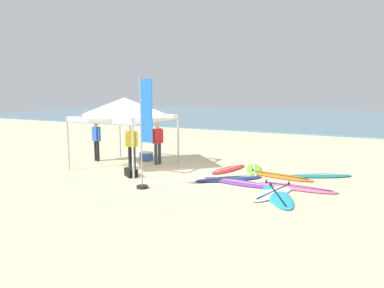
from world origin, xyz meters
TOP-DOWN VIEW (x-y plane):
  - ground_plane at (0.00, 0.00)m, footprint 80.00×80.00m
  - sea at (0.00, 32.72)m, footprint 80.00×36.00m
  - canopy_tent at (-2.33, 0.38)m, footprint 3.18×3.18m
  - surfboard_red at (1.54, 1.73)m, footprint 0.95×2.17m
  - surfboard_orange at (3.52, 1.51)m, footprint 2.59×1.14m
  - surfboard_pink at (4.44, 0.20)m, footprint 2.46×0.78m
  - surfboard_navy at (2.16, 0.28)m, footprint 2.18×2.15m
  - surfboard_lime at (2.40, 2.15)m, footprint 1.16×2.08m
  - surfboard_white at (3.95, -0.63)m, footprint 1.14×2.56m
  - surfboard_purple at (2.53, -0.03)m, footprint 2.50×0.96m
  - surfboard_teal at (4.80, 2.22)m, footprint 2.26×1.66m
  - surfboard_cyan at (4.13, -0.95)m, footprint 1.77×2.61m
  - person_blue at (-4.20, 0.75)m, footprint 0.53×0.32m
  - person_yellow at (-1.82, 0.10)m, footprint 0.55×0.24m
  - person_red at (-1.48, 1.38)m, footprint 0.35×0.51m
  - banner_flag at (0.28, -2.00)m, footprint 0.60×0.36m
  - gear_bag_near_tent at (-1.11, -0.89)m, footprint 0.68×0.60m
  - cooler_box at (-2.35, 1.80)m, footprint 0.50×0.36m

SIDE VIEW (x-z plane):
  - ground_plane at x=0.00m, z-range 0.00..0.00m
  - surfboard_cyan at x=4.13m, z-range -0.06..0.13m
  - surfboard_orange at x=3.52m, z-range -0.06..0.13m
  - surfboard_white at x=3.95m, z-range -0.06..0.13m
  - surfboard_purple at x=2.53m, z-range -0.06..0.13m
  - surfboard_pink at x=4.44m, z-range -0.06..0.13m
  - surfboard_navy at x=2.16m, z-range -0.06..0.13m
  - surfboard_teal at x=4.80m, z-range -0.06..0.13m
  - surfboard_red at x=1.54m, z-range -0.06..0.13m
  - surfboard_lime at x=2.40m, z-range -0.06..0.13m
  - sea at x=0.00m, z-range 0.00..0.10m
  - gear_bag_near_tent at x=-1.11m, z-range 0.00..0.28m
  - cooler_box at x=-2.35m, z-range 0.00..0.39m
  - person_blue at x=-4.20m, z-range 0.13..1.84m
  - person_yellow at x=-1.82m, z-range 0.13..1.84m
  - person_red at x=-1.48m, z-range 0.13..1.84m
  - banner_flag at x=0.28m, z-range -0.13..3.27m
  - canopy_tent at x=-2.33m, z-range 1.01..3.76m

